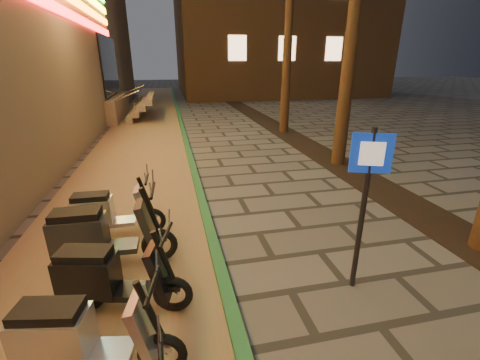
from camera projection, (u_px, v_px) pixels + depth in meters
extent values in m
cube|color=#8C7251|center=(140.00, 150.00, 11.59)|extent=(3.40, 60.00, 0.01)
cube|color=#266737|center=(187.00, 147.00, 11.92)|extent=(0.18, 60.00, 0.10)
cube|color=black|center=(376.00, 186.00, 8.27)|extent=(1.20, 40.00, 0.02)
cube|color=black|center=(110.00, 66.00, 17.58)|extent=(0.08, 5.00, 3.00)
cube|color=gray|center=(76.00, 108.00, 17.92)|extent=(5.00, 6.00, 1.20)
cube|color=gray|center=(133.00, 114.00, 18.69)|extent=(0.35, 5.00, 0.30)
cube|color=gray|center=(139.00, 109.00, 18.65)|extent=(0.35, 5.00, 0.30)
cube|color=gray|center=(145.00, 103.00, 18.62)|extent=(0.35, 5.00, 0.30)
cube|color=gray|center=(150.00, 98.00, 18.59)|extent=(0.35, 5.00, 0.30)
cylinder|color=silver|center=(119.00, 99.00, 16.39)|extent=(2.09, 0.06, 0.81)
cylinder|color=silver|center=(127.00, 92.00, 20.06)|extent=(2.09, 0.06, 0.81)
cube|color=#FFC48C|center=(237.00, 48.00, 24.34)|extent=(1.40, 0.06, 1.80)
cube|color=#FFC48C|center=(287.00, 48.00, 25.15)|extent=(1.40, 0.06, 1.80)
cube|color=#FFC48C|center=(334.00, 49.00, 25.96)|extent=(1.40, 0.06, 1.80)
cylinder|color=#472D19|center=(348.00, 68.00, 9.12)|extent=(0.40, 0.40, 5.70)
cylinder|color=#472D19|center=(287.00, 63.00, 13.65)|extent=(0.40, 0.40, 5.95)
cylinder|color=black|center=(362.00, 213.00, 4.22)|extent=(0.07, 0.07, 2.29)
cube|color=#0D2EB5|center=(372.00, 153.00, 3.92)|extent=(0.48, 0.20, 0.50)
cube|color=white|center=(372.00, 154.00, 3.89)|extent=(0.28, 0.12, 0.29)
torus|color=black|center=(51.00, 357.00, 3.19)|extent=(0.52, 0.19, 0.51)
cylinder|color=silver|center=(51.00, 357.00, 3.19)|extent=(0.15, 0.12, 0.14)
torus|color=black|center=(162.00, 354.00, 3.23)|extent=(0.52, 0.19, 0.51)
cylinder|color=silver|center=(162.00, 354.00, 3.23)|extent=(0.15, 0.12, 0.14)
cube|color=#AFB0B8|center=(106.00, 353.00, 3.19)|extent=(0.59, 0.43, 0.08)
cube|color=#AFB0B8|center=(54.00, 335.00, 3.09)|extent=(0.74, 0.49, 0.49)
cube|color=black|center=(48.00, 312.00, 3.00)|extent=(0.66, 0.42, 0.12)
cube|color=#AFB0B8|center=(145.00, 329.00, 3.11)|extent=(0.33, 0.43, 0.69)
cylinder|color=black|center=(150.00, 313.00, 3.04)|extent=(0.28, 0.12, 0.73)
cylinder|color=black|center=(153.00, 285.00, 2.93)|extent=(0.15, 0.57, 0.04)
cube|color=#AFB0B8|center=(161.00, 345.00, 3.19)|extent=(0.24, 0.17, 0.06)
torus|color=black|center=(86.00, 293.00, 4.07)|extent=(0.53, 0.21, 0.52)
cylinder|color=silver|center=(86.00, 293.00, 4.07)|extent=(0.16, 0.13, 0.14)
torus|color=black|center=(173.00, 294.00, 4.06)|extent=(0.53, 0.21, 0.52)
cylinder|color=silver|center=(173.00, 294.00, 4.06)|extent=(0.16, 0.13, 0.14)
cube|color=black|center=(128.00, 291.00, 4.05)|extent=(0.61, 0.45, 0.08)
cube|color=black|center=(88.00, 274.00, 3.97)|extent=(0.76, 0.53, 0.50)
cube|color=black|center=(84.00, 254.00, 3.87)|extent=(0.67, 0.45, 0.12)
cube|color=black|center=(160.00, 271.00, 3.94)|extent=(0.35, 0.45, 0.70)
cylinder|color=black|center=(164.00, 258.00, 3.87)|extent=(0.28, 0.13, 0.74)
cylinder|color=black|center=(166.00, 235.00, 3.76)|extent=(0.17, 0.57, 0.04)
cube|color=black|center=(172.00, 286.00, 4.02)|extent=(0.24, 0.19, 0.06)
torus|color=black|center=(77.00, 253.00, 4.88)|extent=(0.57, 0.13, 0.57)
cylinder|color=silver|center=(77.00, 253.00, 4.88)|extent=(0.16, 0.11, 0.15)
torus|color=black|center=(160.00, 245.00, 5.09)|extent=(0.57, 0.13, 0.57)
cylinder|color=silver|center=(160.00, 245.00, 5.09)|extent=(0.16, 0.11, 0.15)
cube|color=#232628|center=(118.00, 247.00, 4.97)|extent=(0.61, 0.39, 0.09)
cube|color=#232628|center=(79.00, 234.00, 4.78)|extent=(0.78, 0.44, 0.55)
cube|color=black|center=(76.00, 215.00, 4.67)|extent=(0.69, 0.37, 0.13)
cube|color=#232628|center=(147.00, 225.00, 4.93)|extent=(0.31, 0.45, 0.77)
cylinder|color=black|center=(151.00, 212.00, 4.87)|extent=(0.30, 0.09, 0.81)
cylinder|color=black|center=(153.00, 190.00, 4.76)|extent=(0.07, 0.64, 0.05)
cube|color=#232628|center=(159.00, 238.00, 5.04)|extent=(0.25, 0.16, 0.07)
torus|color=black|center=(91.00, 226.00, 5.75)|extent=(0.50, 0.11, 0.50)
cylinder|color=silver|center=(91.00, 226.00, 5.75)|extent=(0.14, 0.10, 0.13)
torus|color=black|center=(152.00, 221.00, 5.95)|extent=(0.50, 0.11, 0.50)
cylinder|color=silver|center=(152.00, 221.00, 5.95)|extent=(0.14, 0.10, 0.13)
cube|color=silver|center=(121.00, 221.00, 5.83)|extent=(0.53, 0.34, 0.08)
cube|color=silver|center=(93.00, 212.00, 5.67)|extent=(0.68, 0.38, 0.48)
cube|color=black|center=(90.00, 197.00, 5.57)|extent=(0.60, 0.32, 0.12)
cube|color=silver|center=(143.00, 205.00, 5.81)|extent=(0.26, 0.39, 0.68)
cylinder|color=black|center=(146.00, 195.00, 5.76)|extent=(0.26, 0.07, 0.71)
cylinder|color=black|center=(147.00, 179.00, 5.66)|extent=(0.05, 0.56, 0.04)
cube|color=silver|center=(152.00, 215.00, 5.91)|extent=(0.21, 0.14, 0.06)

